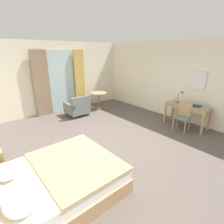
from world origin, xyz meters
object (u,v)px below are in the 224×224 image
(writing_desk, at_px, (187,108))
(closed_book, at_px, (196,106))
(bed, at_px, (56,181))
(desk_chair, at_px, (183,115))
(armchair_by_window, at_px, (78,108))
(round_cafe_table, at_px, (99,97))
(desk_lamp, at_px, (181,94))

(writing_desk, height_order, closed_book, closed_book)
(bed, height_order, desk_chair, bed)
(armchair_by_window, height_order, round_cafe_table, armchair_by_window)
(desk_lamp, bearing_deg, desk_chair, -136.00)
(closed_book, relative_size, armchair_by_window, 0.36)
(closed_book, bearing_deg, bed, 173.11)
(desk_chair, height_order, round_cafe_table, desk_chair)
(writing_desk, height_order, armchair_by_window, armchair_by_window)
(writing_desk, bearing_deg, closed_book, -74.23)
(closed_book, xyz_separation_m, round_cafe_table, (-1.19, 3.70, -0.23))
(desk_chair, xyz_separation_m, closed_book, (0.45, -0.16, 0.25))
(bed, bearing_deg, writing_desk, 1.28)
(armchair_by_window, bearing_deg, desk_chair, -60.18)
(armchair_by_window, bearing_deg, desk_lamp, -51.64)
(armchair_by_window, bearing_deg, writing_desk, -54.88)
(desk_chair, bearing_deg, desk_lamp, 44.00)
(closed_book, bearing_deg, desk_lamp, 88.21)
(desk_chair, bearing_deg, armchair_by_window, 119.82)
(closed_book, bearing_deg, writing_desk, 100.67)
(writing_desk, bearing_deg, desk_chair, -167.49)
(bed, xyz_separation_m, round_cafe_table, (3.48, 3.56, 0.25))
(bed, distance_m, armchair_by_window, 4.08)
(writing_desk, height_order, round_cafe_table, writing_desk)
(desk_chair, distance_m, closed_book, 0.54)
(writing_desk, xyz_separation_m, closed_book, (0.07, -0.25, 0.11))
(round_cafe_table, bearing_deg, bed, -134.37)
(bed, distance_m, desk_lamp, 4.72)
(armchair_by_window, bearing_deg, round_cafe_table, 9.86)
(bed, xyz_separation_m, closed_book, (4.67, -0.15, 0.47))
(writing_desk, height_order, desk_chair, desk_chair)
(closed_book, distance_m, armchair_by_window, 4.24)
(writing_desk, distance_m, round_cafe_table, 3.63)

